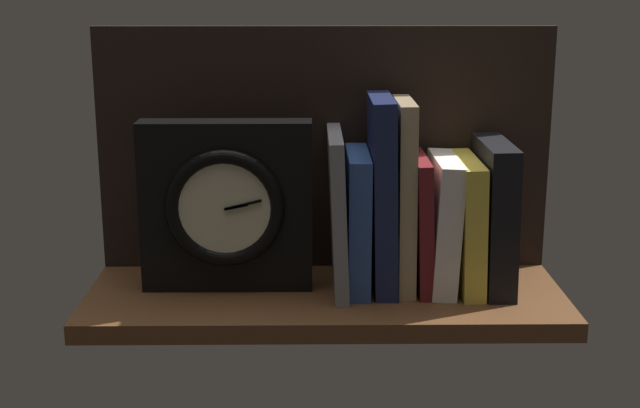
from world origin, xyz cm
name	(u,v)px	position (x,y,z in cm)	size (l,w,h in cm)	color
ground_plane	(325,300)	(0.00, 0.00, -1.25)	(63.49, 23.57, 2.50)	brown
back_panel	(324,149)	(0.00, 11.18, 17.13)	(63.49, 1.20, 34.26)	black
book_gray_chess	(338,211)	(1.67, 2.24, 10.50)	(1.82, 16.68, 21.01)	gray
book_blue_modern	(358,220)	(4.33, 2.24, 9.20)	(2.90, 14.05, 18.40)	#2D4C8E
book_navy_bierce	(382,194)	(7.56, 2.24, 12.87)	(2.96, 13.67, 25.74)	#192147
book_tan_shortstories	(404,195)	(10.46, 2.24, 12.65)	(2.23, 12.19, 25.29)	tan
book_maroon_dawkins	(421,222)	(12.80, 2.24, 8.92)	(1.86, 13.33, 17.84)	maroon
book_white_catcher	(442,223)	(15.64, 2.24, 8.83)	(3.22, 13.98, 17.66)	silver
book_yellow_seinlanguage	(467,223)	(18.98, 2.24, 8.76)	(2.85, 14.99, 17.53)	gold
book_black_skeptic	(494,215)	(22.56, 2.24, 9.90)	(3.71, 15.11, 19.81)	black
framed_clock	(226,206)	(-13.07, 1.57, 11.41)	(22.67, 6.03, 22.67)	black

